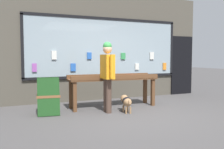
{
  "coord_description": "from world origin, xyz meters",
  "views": [
    {
      "loc": [
        -2.71,
        -5.06,
        1.36
      ],
      "look_at": [
        -0.12,
        0.87,
        0.9
      ],
      "focal_mm": 40.0,
      "sensor_mm": 36.0,
      "label": 1
    }
  ],
  "objects_px": {
    "display_table_main": "(113,81)",
    "small_dog": "(126,101)",
    "sandwich_board_sign": "(48,96)",
    "person_browsing": "(107,71)"
  },
  "relations": [
    {
      "from": "person_browsing",
      "to": "small_dog",
      "type": "height_order",
      "value": "person_browsing"
    },
    {
      "from": "small_dog",
      "to": "display_table_main",
      "type": "bearing_deg",
      "value": 14.24
    },
    {
      "from": "display_table_main",
      "to": "small_dog",
      "type": "relative_size",
      "value": 4.02
    },
    {
      "from": "person_browsing",
      "to": "sandwich_board_sign",
      "type": "distance_m",
      "value": 1.53
    },
    {
      "from": "sandwich_board_sign",
      "to": "person_browsing",
      "type": "bearing_deg",
      "value": -8.79
    },
    {
      "from": "person_browsing",
      "to": "sandwich_board_sign",
      "type": "relative_size",
      "value": 2.0
    },
    {
      "from": "small_dog",
      "to": "sandwich_board_sign",
      "type": "distance_m",
      "value": 1.89
    },
    {
      "from": "person_browsing",
      "to": "sandwich_board_sign",
      "type": "bearing_deg",
      "value": 75.33
    },
    {
      "from": "display_table_main",
      "to": "small_dog",
      "type": "distance_m",
      "value": 0.85
    },
    {
      "from": "display_table_main",
      "to": "sandwich_board_sign",
      "type": "distance_m",
      "value": 1.77
    }
  ]
}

